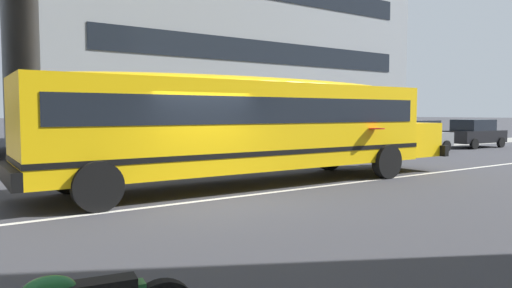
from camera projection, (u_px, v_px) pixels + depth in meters
The scene contains 6 objects.
ground_plane at pixel (207, 200), 10.76m from camera, with size 400.00×400.00×0.00m, color #38383D.
sidewalk_far at pixel (101, 166), 17.66m from camera, with size 120.00×3.00×0.01m, color gray.
lane_centreline at pixel (207, 200), 10.76m from camera, with size 110.00×0.16×0.01m, color silver.
school_bus at pixel (252, 121), 13.05m from camera, with size 13.53×3.33×3.02m.
parked_car_black_past_driveway at pixel (474, 133), 27.23m from camera, with size 3.98×2.04×1.64m.
parked_car_grey_far_corner at pixel (416, 136), 24.12m from camera, with size 3.98×2.04×1.64m.
Camera 1 is at (-5.13, -9.41, 2.02)m, focal length 32.61 mm.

